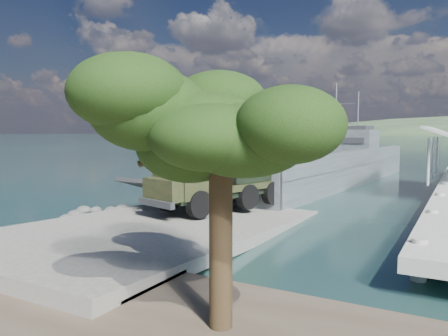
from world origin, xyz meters
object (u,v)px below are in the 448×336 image
at_px(military_truck, 226,172).
at_px(soldier, 169,198).
at_px(landing_craft, 308,173).
at_px(overhang_tree, 212,130).

bearing_deg(military_truck, soldier, -94.31).
relative_size(landing_craft, soldier, 20.53).
xyz_separation_m(soldier, overhang_tree, (8.13, -9.33, 3.45)).
relative_size(soldier, overhang_tree, 0.28).
bearing_deg(soldier, military_truck, 36.72).
distance_m(military_truck, soldier, 4.02).
bearing_deg(overhang_tree, landing_craft, 104.14).
height_order(landing_craft, soldier, landing_craft).
bearing_deg(landing_craft, overhang_tree, -71.32).
bearing_deg(military_truck, landing_craft, 109.76).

